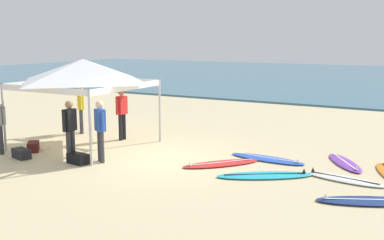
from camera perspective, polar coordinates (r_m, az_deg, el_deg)
The scene contains 16 objects.
ground_plane at distance 13.30m, azimuth -4.15°, elevation -4.75°, with size 80.00×80.00×0.00m, color beige.
sea at distance 41.76m, azimuth 19.35°, elevation 4.91°, with size 80.00×36.00×0.10m, color #386B84.
canopy_tent at distance 14.83m, azimuth -13.18°, elevation 5.92°, with size 3.51×3.51×2.75m.
surfboard_cyan at distance 11.72m, azimuth 8.97°, elevation -6.71°, with size 2.37×1.88×0.19m.
surfboard_purple at distance 13.36m, azimuth 18.24°, elevation -5.01°, with size 1.49×1.97×0.19m.
surfboard_white at distance 11.87m, azimuth 18.14°, elevation -6.88°, with size 2.03×0.85×0.19m.
surfboard_blue at distance 13.28m, azimuth 9.24°, elevation -4.71°, with size 2.27×0.81×0.19m.
surfboard_red at distance 12.65m, azimuth 3.55°, elevation -5.34°, with size 1.89×2.06×0.19m.
surfboard_navy at distance 10.52m, azimuth 21.03°, elevation -9.25°, with size 2.32×1.53×0.19m.
person_red at distance 15.67m, azimuth -8.61°, elevation 1.12°, with size 0.23×0.55×1.71m.
person_black at distance 13.14m, azimuth -14.76°, elevation -0.82°, with size 0.25×0.55×1.71m.
person_blue at distance 12.95m, azimuth -11.20°, elevation -0.84°, with size 0.48×0.38×1.71m.
person_yellow at distance 17.06m, azimuth -13.49°, elevation 1.68°, with size 0.41×0.42×1.71m.
gear_bag_near_tent at distance 14.12m, azimuth -20.20°, elevation -3.89°, with size 0.60×0.32×0.28m, color #232328.
gear_bag_by_pole at distance 13.10m, azimuth -13.81°, elevation -4.62°, with size 0.60×0.32×0.28m, color black.
gear_bag_on_sand at distance 14.89m, azimuth -18.89°, elevation -3.11°, with size 0.60×0.32×0.28m, color #4C1919.
Camera 1 is at (7.08, -10.73, 3.40)m, focal length 43.48 mm.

